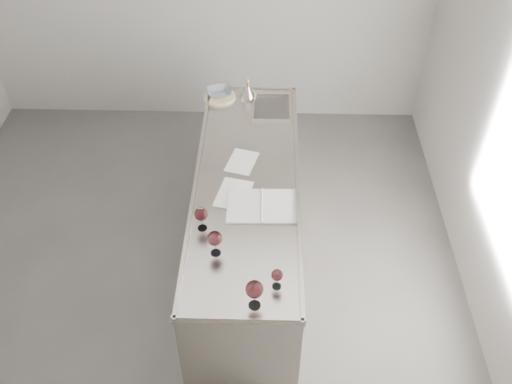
{
  "coord_description": "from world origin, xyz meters",
  "views": [
    {
      "loc": [
        0.65,
        -2.76,
        3.7
      ],
      "look_at": [
        0.57,
        0.11,
        1.02
      ],
      "focal_mm": 40.0,
      "sensor_mm": 36.0,
      "label": 1
    }
  ],
  "objects_px": {
    "wine_glass_left": "(201,215)",
    "wine_funnel": "(248,92)",
    "counter": "(247,226)",
    "ceramic_bowl": "(219,93)",
    "wine_glass_small": "(277,276)",
    "wine_glass_right": "(254,290)",
    "notebook": "(262,206)",
    "wine_glass_middle": "(215,239)"
  },
  "relations": [
    {
      "from": "ceramic_bowl",
      "to": "wine_glass_left",
      "type": "bearing_deg",
      "value": -90.0
    },
    {
      "from": "wine_glass_right",
      "to": "notebook",
      "type": "height_order",
      "value": "wine_glass_right"
    },
    {
      "from": "wine_glass_left",
      "to": "wine_glass_middle",
      "type": "relative_size",
      "value": 0.96
    },
    {
      "from": "ceramic_bowl",
      "to": "counter",
      "type": "bearing_deg",
      "value": -75.69
    },
    {
      "from": "wine_glass_right",
      "to": "ceramic_bowl",
      "type": "xyz_separation_m",
      "value": [
        -0.36,
        2.16,
        -0.1
      ]
    },
    {
      "from": "counter",
      "to": "wine_glass_middle",
      "type": "relative_size",
      "value": 13.02
    },
    {
      "from": "wine_glass_middle",
      "to": "wine_glass_right",
      "type": "height_order",
      "value": "wine_glass_right"
    },
    {
      "from": "wine_glass_right",
      "to": "wine_funnel",
      "type": "relative_size",
      "value": 0.98
    },
    {
      "from": "wine_glass_right",
      "to": "counter",
      "type": "bearing_deg",
      "value": 94.71
    },
    {
      "from": "wine_glass_small",
      "to": "ceramic_bowl",
      "type": "height_order",
      "value": "wine_glass_small"
    },
    {
      "from": "notebook",
      "to": "wine_glass_middle",
      "type": "bearing_deg",
      "value": -124.57
    },
    {
      "from": "wine_glass_small",
      "to": "wine_glass_right",
      "type": "bearing_deg",
      "value": -132.53
    },
    {
      "from": "counter",
      "to": "notebook",
      "type": "distance_m",
      "value": 0.55
    },
    {
      "from": "counter",
      "to": "wine_funnel",
      "type": "height_order",
      "value": "wine_funnel"
    },
    {
      "from": "counter",
      "to": "notebook",
      "type": "xyz_separation_m",
      "value": [
        0.12,
        -0.26,
        0.47
      ]
    },
    {
      "from": "wine_glass_small",
      "to": "ceramic_bowl",
      "type": "distance_m",
      "value": 2.08
    },
    {
      "from": "counter",
      "to": "wine_glass_right",
      "type": "relative_size",
      "value": 11.71
    },
    {
      "from": "wine_funnel",
      "to": "ceramic_bowl",
      "type": "bearing_deg",
      "value": 176.88
    },
    {
      "from": "wine_glass_left",
      "to": "wine_funnel",
      "type": "bearing_deg",
      "value": 80.91
    },
    {
      "from": "wine_glass_right",
      "to": "wine_funnel",
      "type": "distance_m",
      "value": 2.15
    },
    {
      "from": "wine_funnel",
      "to": "wine_glass_small",
      "type": "bearing_deg",
      "value": -82.95
    },
    {
      "from": "counter",
      "to": "wine_glass_small",
      "type": "bearing_deg",
      "value": -76.91
    },
    {
      "from": "notebook",
      "to": "wine_funnel",
      "type": "relative_size",
      "value": 2.3
    },
    {
      "from": "counter",
      "to": "notebook",
      "type": "bearing_deg",
      "value": -65.8
    },
    {
      "from": "wine_glass_small",
      "to": "wine_funnel",
      "type": "distance_m",
      "value": 2.02
    },
    {
      "from": "counter",
      "to": "wine_glass_left",
      "type": "bearing_deg",
      "value": -120.36
    },
    {
      "from": "wine_glass_right",
      "to": "wine_glass_small",
      "type": "height_order",
      "value": "wine_glass_right"
    },
    {
      "from": "wine_glass_left",
      "to": "wine_funnel",
      "type": "distance_m",
      "value": 1.56
    },
    {
      "from": "notebook",
      "to": "ceramic_bowl",
      "type": "distance_m",
      "value": 1.39
    },
    {
      "from": "counter",
      "to": "ceramic_bowl",
      "type": "xyz_separation_m",
      "value": [
        -0.28,
        1.08,
        0.51
      ]
    },
    {
      "from": "wine_glass_right",
      "to": "wine_funnel",
      "type": "height_order",
      "value": "wine_funnel"
    },
    {
      "from": "ceramic_bowl",
      "to": "wine_glass_middle",
      "type": "bearing_deg",
      "value": -86.57
    },
    {
      "from": "wine_glass_middle",
      "to": "wine_glass_small",
      "type": "xyz_separation_m",
      "value": [
        0.39,
        -0.26,
        -0.03
      ]
    },
    {
      "from": "counter",
      "to": "notebook",
      "type": "relative_size",
      "value": 4.99
    },
    {
      "from": "wine_glass_middle",
      "to": "counter",
      "type": "bearing_deg",
      "value": 76.1
    },
    {
      "from": "wine_glass_left",
      "to": "ceramic_bowl",
      "type": "distance_m",
      "value": 1.55
    },
    {
      "from": "wine_glass_small",
      "to": "notebook",
      "type": "bearing_deg",
      "value": 98.59
    },
    {
      "from": "wine_glass_left",
      "to": "wine_funnel",
      "type": "height_order",
      "value": "wine_funnel"
    },
    {
      "from": "wine_glass_left",
      "to": "wine_glass_right",
      "type": "height_order",
      "value": "wine_glass_right"
    },
    {
      "from": "wine_funnel",
      "to": "counter",
      "type": "bearing_deg",
      "value": -88.41
    },
    {
      "from": "notebook",
      "to": "ceramic_bowl",
      "type": "bearing_deg",
      "value": 105.34
    },
    {
      "from": "counter",
      "to": "wine_glass_middle",
      "type": "height_order",
      "value": "wine_glass_middle"
    }
  ]
}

